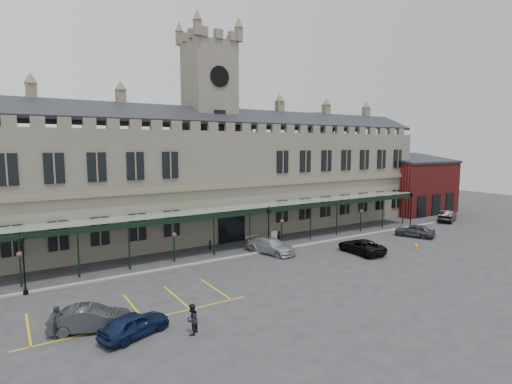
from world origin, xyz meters
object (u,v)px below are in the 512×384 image
lamp_post_mid (269,225)px  traffic_cone (416,246)px  car_right_b (447,216)px  car_taxi (271,246)px  lamp_post_right (411,207)px  car_left_b (90,319)px  clock_tower (210,123)px  station_building (211,180)px  car_van (361,246)px  car_right_a (415,231)px  person_b (192,319)px  lamp_post_left (23,259)px  sign_board (274,236)px  car_left_a (134,324)px  person_a (58,322)px

lamp_post_mid → traffic_cone: bearing=-26.0°
car_right_b → car_taxi: bearing=67.4°
lamp_post_mid → lamp_post_right: (21.64, -0.09, 0.05)m
car_left_b → clock_tower: bearing=-21.5°
station_building → traffic_cone: size_ratio=93.04×
lamp_post_mid → car_right_b: bearing=0.5°
car_van → car_left_b: bearing=9.4°
car_right_a → person_b: (-31.30, -8.38, 0.14)m
traffic_cone → lamp_post_left: bearing=168.4°
sign_board → person_b: 22.54m
car_van → person_b: 21.86m
lamp_post_left → car_right_b: size_ratio=0.89×
lamp_post_left → sign_board: 24.31m
lamp_post_mid → lamp_post_right: 21.64m
lamp_post_right → person_b: 36.62m
lamp_post_right → car_van: size_ratio=0.96×
station_building → person_b: station_building is taller
person_b → car_van: bearing=156.2°
sign_board → clock_tower: bearing=139.1°
lamp_post_mid → car_right_a: bearing=-10.0°
sign_board → car_left_a: 23.69m
lamp_post_right → car_right_a: 5.08m
station_building → traffic_cone: station_building is taller
station_building → car_left_a: (-15.05, -21.01, -5.79)m
clock_tower → lamp_post_mid: 15.14m
lamp_post_right → car_right_b: bearing=2.4°
car_left_b → car_taxi: size_ratio=0.84×
traffic_cone → person_a: size_ratio=0.35×
person_a → car_left_b: bearing=-25.9°
traffic_cone → lamp_post_mid: bearing=154.0°
lamp_post_right → car_taxi: bearing=180.0°
station_building → car_left_b: size_ratio=13.75×
sign_board → car_van: (4.34, -8.62, 0.14)m
lamp_post_mid → car_right_b: lamp_post_mid is taller
clock_tower → car_van: clock_tower is taller
traffic_cone → car_van: 6.31m
car_left_a → sign_board: bearing=-73.5°
car_right_a → person_a: person_a is taller
car_left_a → person_a: bearing=42.0°
lamp_post_mid → person_a: 21.13m
car_right_a → car_van: bearing=-12.7°
lamp_post_right → sign_board: (-18.28, 3.93, -2.29)m
car_right_b → person_b: size_ratio=2.81×
sign_board → car_left_b: car_left_b is taller
station_building → sign_board: (4.14, -7.12, -5.92)m
person_b → sign_board: bearing=-178.8°
clock_tower → traffic_cone: size_ratio=38.46×
lamp_post_mid → traffic_cone: (13.71, -6.67, -2.48)m
car_taxi → car_van: car_taxi is taller
car_left_a → lamp_post_right: bearing=-94.5°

